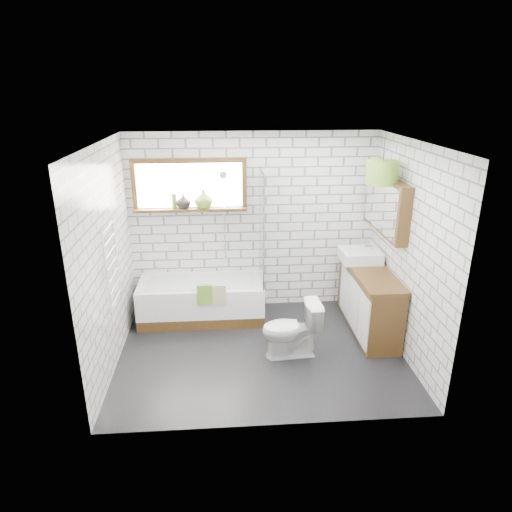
{
  "coord_description": "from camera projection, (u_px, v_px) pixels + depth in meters",
  "views": [
    {
      "loc": [
        -0.42,
        -4.8,
        3.05
      ],
      "look_at": [
        -0.04,
        0.25,
        1.15
      ],
      "focal_mm": 32.0,
      "sensor_mm": 36.0,
      "label": 1
    }
  ],
  "objects": [
    {
      "name": "wall_right",
      "position": [
        408.0,
        252.0,
        5.27
      ],
      "size": [
        0.01,
        2.6,
        2.5
      ],
      "primitive_type": "cube",
      "color": "white",
      "rests_on": "ground"
    },
    {
      "name": "floor",
      "position": [
        261.0,
        351.0,
        5.59
      ],
      "size": [
        3.4,
        2.6,
        0.01
      ],
      "primitive_type": "cube",
      "color": "black",
      "rests_on": "ground"
    },
    {
      "name": "towel_radiator",
      "position": [
        112.0,
        264.0,
        5.05
      ],
      "size": [
        0.06,
        0.52,
        1.0
      ],
      "primitive_type": "cube",
      "color": "white",
      "rests_on": "wall_left"
    },
    {
      "name": "towel_green",
      "position": [
        205.0,
        295.0,
        5.87
      ],
      "size": [
        0.2,
        0.05,
        0.27
      ],
      "primitive_type": "cube",
      "color": "olive",
      "rests_on": "bathtub"
    },
    {
      "name": "shower_screen",
      "position": [
        261.0,
        228.0,
        6.0
      ],
      "size": [
        0.02,
        0.72,
        1.5
      ],
      "primitive_type": "cube",
      "color": "white",
      "rests_on": "bathtub"
    },
    {
      "name": "vase_olive",
      "position": [
        204.0,
        200.0,
        6.12
      ],
      "size": [
        0.25,
        0.25,
        0.25
      ],
      "primitive_type": "imported",
      "rotation": [
        0.0,
        0.0,
        0.02
      ],
      "color": "olive",
      "rests_on": "window"
    },
    {
      "name": "wall_left",
      "position": [
        107.0,
        260.0,
        5.03
      ],
      "size": [
        0.01,
        2.6,
        2.5
      ],
      "primitive_type": "cube",
      "color": "white",
      "rests_on": "ground"
    },
    {
      "name": "ceiling",
      "position": [
        262.0,
        142.0,
        4.71
      ],
      "size": [
        3.4,
        2.6,
        0.01
      ],
      "primitive_type": "cube",
      "color": "white",
      "rests_on": "ground"
    },
    {
      "name": "basin",
      "position": [
        360.0,
        255.0,
        6.1
      ],
      "size": [
        0.51,
        0.45,
        0.15
      ],
      "primitive_type": "cube",
      "color": "white",
      "rests_on": "vanity"
    },
    {
      "name": "towel_beige",
      "position": [
        219.0,
        294.0,
        5.88
      ],
      "size": [
        0.2,
        0.05,
        0.25
      ],
      "primitive_type": "cube",
      "color": "tan",
      "rests_on": "bathtub"
    },
    {
      "name": "wall_back",
      "position": [
        253.0,
        223.0,
        6.36
      ],
      "size": [
        3.4,
        0.01,
        2.5
      ],
      "primitive_type": "cube",
      "color": "white",
      "rests_on": "ground"
    },
    {
      "name": "tap",
      "position": [
        372.0,
        251.0,
        6.09
      ],
      "size": [
        0.04,
        0.04,
        0.17
      ],
      "primitive_type": "cylinder",
      "rotation": [
        0.0,
        0.0,
        -0.13
      ],
      "color": "silver",
      "rests_on": "vanity"
    },
    {
      "name": "vanity",
      "position": [
        369.0,
        299.0,
        5.98
      ],
      "size": [
        0.48,
        1.47,
        0.84
      ],
      "primitive_type": "cube",
      "color": "#38220F",
      "rests_on": "floor"
    },
    {
      "name": "wall_front",
      "position": [
        274.0,
        309.0,
        3.93
      ],
      "size": [
        3.4,
        0.01,
        2.5
      ],
      "primitive_type": "cube",
      "color": "white",
      "rests_on": "ground"
    },
    {
      "name": "bathtub",
      "position": [
        202.0,
        300.0,
        6.3
      ],
      "size": [
        1.69,
        0.75,
        0.55
      ],
      "primitive_type": "cube",
      "color": "white",
      "rests_on": "floor"
    },
    {
      "name": "bottle",
      "position": [
        174.0,
        203.0,
        6.1
      ],
      "size": [
        0.07,
        0.07,
        0.2
      ],
      "primitive_type": "cylinder",
      "rotation": [
        0.0,
        0.0,
        0.16
      ],
      "color": "olive",
      "rests_on": "window"
    },
    {
      "name": "vase_dark",
      "position": [
        184.0,
        203.0,
        6.11
      ],
      "size": [
        0.22,
        0.22,
        0.2
      ],
      "primitive_type": "imported",
      "rotation": [
        0.0,
        0.0,
        0.2
      ],
      "color": "black",
      "rests_on": "window"
    },
    {
      "name": "mirror_cabinet",
      "position": [
        386.0,
        205.0,
        5.68
      ],
      "size": [
        0.16,
        1.2,
        0.7
      ],
      "primitive_type": "cube",
      "color": "#38220F",
      "rests_on": "wall_right"
    },
    {
      "name": "window",
      "position": [
        190.0,
        186.0,
        6.07
      ],
      "size": [
        1.52,
        0.16,
        0.68
      ],
      "primitive_type": "cube",
      "color": "#38220F",
      "rests_on": "wall_back"
    },
    {
      "name": "pendant",
      "position": [
        382.0,
        172.0,
        5.32
      ],
      "size": [
        0.37,
        0.37,
        0.27
      ],
      "primitive_type": "cylinder",
      "color": "olive",
      "rests_on": "ceiling"
    },
    {
      "name": "shower_riser",
      "position": [
        224.0,
        218.0,
        6.26
      ],
      "size": [
        0.02,
        0.02,
        1.3
      ],
      "primitive_type": "cylinder",
      "color": "silver",
      "rests_on": "wall_back"
    },
    {
      "name": "toilet",
      "position": [
        291.0,
        329.0,
        5.39
      ],
      "size": [
        0.43,
        0.71,
        0.7
      ],
      "primitive_type": "imported",
      "rotation": [
        0.0,
        0.0,
        -1.51
      ],
      "color": "white",
      "rests_on": "floor"
    }
  ]
}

